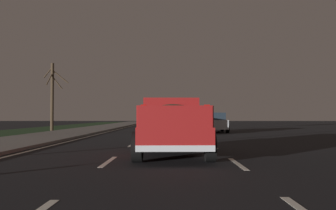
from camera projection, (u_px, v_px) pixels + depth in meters
ground at (171, 133)px, 27.74m from camera, size 144.00×144.00×0.00m
sidewalk_shoulder at (74, 132)px, 27.81m from camera, size 108.00×4.00×0.12m
grass_verge at (8, 133)px, 27.86m from camera, size 108.00×6.00×0.01m
lane_markings at (136, 131)px, 30.75m from camera, size 108.00×7.04×0.01m
pickup_truck at (171, 125)px, 11.90m from camera, size 5.49×2.41×1.87m
sedan_silver at (213, 122)px, 29.01m from camera, size 4.41×2.04×1.54m
sedan_white at (169, 123)px, 24.70m from camera, size 4.41×2.03×1.54m
bare_tree_far at (52, 95)px, 32.06m from camera, size 1.23×2.11×5.93m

